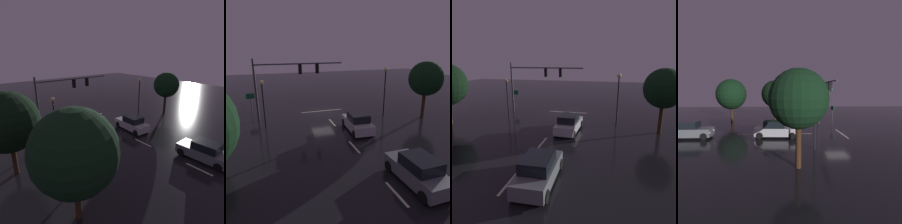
{
  "view_description": "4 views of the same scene",
  "coord_description": "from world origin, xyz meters",
  "views": [
    {
      "loc": [
        13.81,
        21.8,
        9.13
      ],
      "look_at": [
        0.4,
        5.48,
        2.29
      ],
      "focal_mm": 30.82,
      "sensor_mm": 36.0,
      "label": 1
    },
    {
      "loc": [
        6.16,
        24.63,
        7.7
      ],
      "look_at": [
        0.3,
        6.82,
        1.99
      ],
      "focal_mm": 35.52,
      "sensor_mm": 36.0,
      "label": 2
    },
    {
      "loc": [
        -5.36,
        25.11,
        6.82
      ],
      "look_at": [
        -0.91,
        5.89,
        1.68
      ],
      "focal_mm": 32.65,
      "sensor_mm": 36.0,
      "label": 3
    },
    {
      "loc": [
        -22.18,
        6.32,
        4.7
      ],
      "look_at": [
        1.01,
        5.27,
        2.33
      ],
      "focal_mm": 32.75,
      "sensor_mm": 36.0,
      "label": 4
    }
  ],
  "objects": [
    {
      "name": "car_approaching",
      "position": [
        -1.61,
        6.83,
        0.8
      ],
      "size": [
        2.11,
        4.45,
        1.7
      ],
      "color": "#B7B7BC",
      "rests_on": "ground_plane"
    },
    {
      "name": "route_sign",
      "position": [
        7.94,
        -1.41,
        1.83
      ],
      "size": [
        0.89,
        0.25,
        2.54
      ],
      "color": "#383A3D",
      "rests_on": "ground_plane"
    },
    {
      "name": "stop_bar",
      "position": [
        0.0,
        -0.42,
        0.0
      ],
      "size": [
        5.0,
        0.16,
        0.01
      ],
      "primitive_type": "cube",
      "color": "beige",
      "rests_on": "ground_plane"
    },
    {
      "name": "lane_dash_mid",
      "position": [
        0.0,
        10.0,
        0.0
      ],
      "size": [
        0.16,
        2.2,
        0.01
      ],
      "primitive_type": "cube",
      "rotation": [
        0.0,
        0.0,
        1.57
      ],
      "color": "beige",
      "rests_on": "ground_plane"
    },
    {
      "name": "traffic_signal_assembly",
      "position": [
        4.09,
        0.76,
        4.53
      ],
      "size": [
        9.38,
        0.47,
        6.39
      ],
      "color": "#383A3D",
      "rests_on": "ground_plane"
    },
    {
      "name": "car_distant",
      "position": [
        -1.68,
        15.46,
        0.8
      ],
      "size": [
        2.01,
        4.41,
        1.7
      ],
      "color": "slate",
      "rests_on": "ground_plane"
    },
    {
      "name": "lane_dash_far",
      "position": [
        0.0,
        4.0,
        0.0
      ],
      "size": [
        0.16,
        2.2,
        0.01
      ],
      "primitive_type": "cube",
      "rotation": [
        0.0,
        0.0,
        1.57
      ],
      "color": "beige",
      "rests_on": "ground_plane"
    },
    {
      "name": "tree_right_far",
      "position": [
        11.43,
        7.27,
        4.24
      ],
      "size": [
        4.43,
        4.43,
        6.47
      ],
      "color": "#382314",
      "rests_on": "ground_plane"
    },
    {
      "name": "street_lamp_left_kerb",
      "position": [
        -6.12,
        3.6,
        3.76
      ],
      "size": [
        0.44,
        0.44,
        5.43
      ],
      "color": "black",
      "rests_on": "ground_plane"
    },
    {
      "name": "ground_plane",
      "position": [
        0.0,
        0.0,
        0.0
      ],
      "size": [
        80.0,
        80.0,
        0.0
      ],
      "primitive_type": "plane",
      "color": "black"
    },
    {
      "name": "lane_dash_near",
      "position": [
        0.0,
        16.0,
        0.0
      ],
      "size": [
        0.16,
        2.2,
        0.01
      ],
      "primitive_type": "cube",
      "rotation": [
        0.0,
        0.0,
        1.57
      ],
      "color": "beige",
      "rests_on": "ground_plane"
    },
    {
      "name": "tree_right_near",
      "position": [
        9.8,
        13.95,
        4.21
      ],
      "size": [
        4.66,
        4.66,
        6.55
      ],
      "color": "#382314",
      "rests_on": "ground_plane"
    },
    {
      "name": "tree_left_far",
      "position": [
        -10.05,
        5.26,
        4.23
      ],
      "size": [
        3.65,
        3.65,
        6.08
      ],
      "color": "#382314",
      "rests_on": "ground_plane"
    },
    {
      "name": "street_lamp_right_kerb",
      "position": [
        6.52,
        3.49,
        3.27
      ],
      "size": [
        0.44,
        0.44,
        4.61
      ],
      "color": "black",
      "rests_on": "ground_plane"
    }
  ]
}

